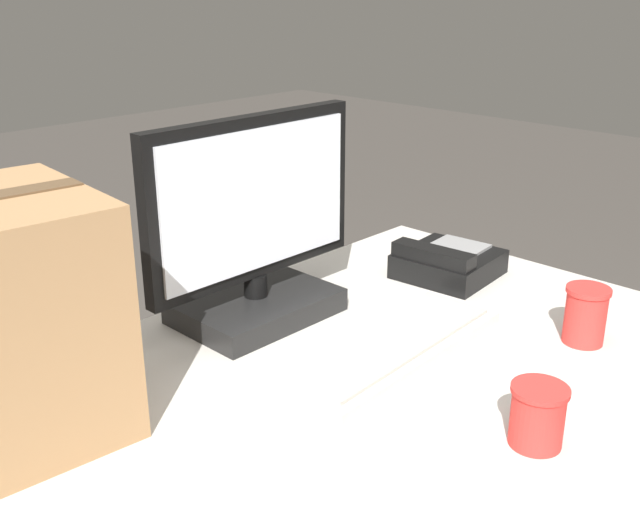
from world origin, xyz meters
The scene contains 5 objects.
monitor centered at (0.28, 0.30, 0.87)m, with size 0.46×0.21×0.38m.
keyboard centered at (0.34, 0.03, 0.73)m, with size 0.47×0.19×0.03m.
desk_phone centered at (0.69, 0.17, 0.75)m, with size 0.21×0.20×0.08m.
paper_cup_left centered at (0.27, -0.28, 0.76)m, with size 0.08×0.08×0.09m.
paper_cup_right centered at (0.60, -0.18, 0.77)m, with size 0.08×0.08×0.10m.
Camera 1 is at (-0.56, -0.67, 1.32)m, focal length 42.00 mm.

